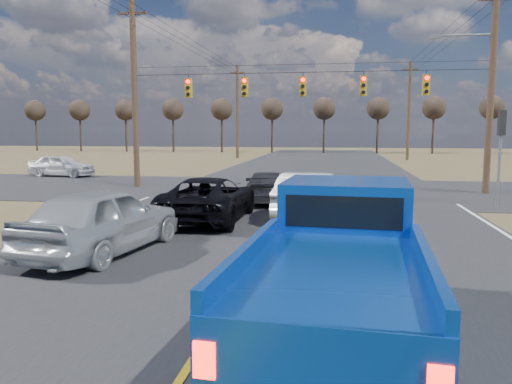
# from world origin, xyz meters

# --- Properties ---
(ground) EXTENTS (160.00, 160.00, 0.00)m
(ground) POSITION_xyz_m (0.00, 0.00, 0.00)
(ground) COLOR brown
(ground) RESTS_ON ground
(road_main) EXTENTS (14.00, 120.00, 0.02)m
(road_main) POSITION_xyz_m (0.00, 10.00, 0.00)
(road_main) COLOR #28282B
(road_main) RESTS_ON ground
(road_cross) EXTENTS (120.00, 12.00, 0.02)m
(road_cross) POSITION_xyz_m (0.00, 18.00, 0.00)
(road_cross) COLOR #28282B
(road_cross) RESTS_ON ground
(signal_gantry) EXTENTS (19.60, 4.83, 10.00)m
(signal_gantry) POSITION_xyz_m (0.50, 17.79, 5.06)
(signal_gantry) COLOR #473323
(signal_gantry) RESTS_ON ground
(utility_poles) EXTENTS (19.60, 58.32, 10.00)m
(utility_poles) POSITION_xyz_m (0.00, 17.00, 5.23)
(utility_poles) COLOR #473323
(utility_poles) RESTS_ON ground
(treeline) EXTENTS (87.00, 117.80, 7.40)m
(treeline) POSITION_xyz_m (0.00, 26.96, 5.70)
(treeline) COLOR #33261C
(treeline) RESTS_ON ground
(pickup_truck) EXTENTS (2.76, 6.23, 2.29)m
(pickup_truck) POSITION_xyz_m (1.84, -0.63, 1.11)
(pickup_truck) COLOR black
(pickup_truck) RESTS_ON ground
(silver_suv) EXTENTS (2.82, 5.35, 1.74)m
(silver_suv) POSITION_xyz_m (-4.06, 3.91, 0.87)
(silver_suv) COLOR #ADB1B5
(silver_suv) RESTS_ON ground
(black_suv) EXTENTS (2.54, 5.48, 1.52)m
(black_suv) POSITION_xyz_m (-2.58, 8.83, 0.76)
(black_suv) COLOR black
(black_suv) RESTS_ON ground
(white_car_queue) EXTENTS (2.22, 5.08, 1.62)m
(white_car_queue) POSITION_xyz_m (0.80, 10.00, 0.81)
(white_car_queue) COLOR beige
(white_car_queue) RESTS_ON ground
(dgrey_car_queue) EXTENTS (2.39, 4.76, 1.33)m
(dgrey_car_queue) POSITION_xyz_m (-1.21, 13.53, 0.66)
(dgrey_car_queue) COLOR #2D2C30
(dgrey_car_queue) RESTS_ON ground
(cross_car_west) EXTENTS (2.23, 4.58, 1.51)m
(cross_car_west) POSITION_xyz_m (-16.39, 23.00, 0.75)
(cross_car_west) COLOR white
(cross_car_west) RESTS_ON ground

